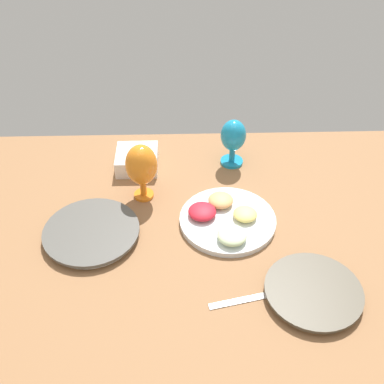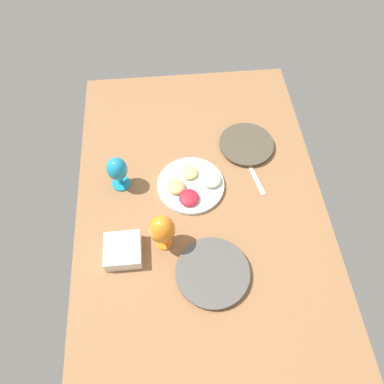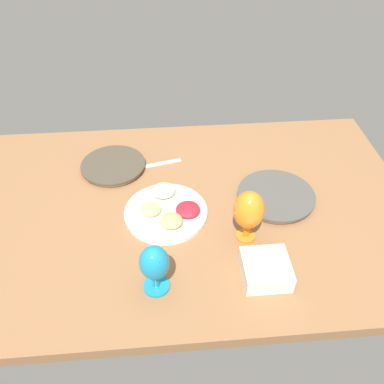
% 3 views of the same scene
% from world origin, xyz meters
% --- Properties ---
extents(ground_plane, '(1.60, 1.04, 0.04)m').
position_xyz_m(ground_plane, '(0.00, 0.00, -0.02)').
color(ground_plane, '#8C603D').
extents(dinner_plate_left, '(0.25, 0.25, 0.02)m').
position_xyz_m(dinner_plate_left, '(-0.28, 0.24, 0.01)').
color(dinner_plate_left, beige).
rests_on(dinner_plate_left, ground_plane).
extents(dinner_plate_right, '(0.28, 0.28, 0.02)m').
position_xyz_m(dinner_plate_right, '(0.31, 0.01, 0.01)').
color(dinner_plate_right, silver).
rests_on(dinner_plate_right, ground_plane).
extents(fruit_platter, '(0.29, 0.29, 0.05)m').
position_xyz_m(fruit_platter, '(-0.08, -0.03, 0.02)').
color(fruit_platter, silver).
rests_on(fruit_platter, ground_plane).
extents(hurricane_glass_orange, '(0.10, 0.10, 0.19)m').
position_xyz_m(hurricane_glass_orange, '(0.17, -0.16, 0.12)').
color(hurricane_glass_orange, orange).
rests_on(hurricane_glass_orange, ground_plane).
extents(hurricane_glass_blue, '(0.09, 0.09, 0.17)m').
position_xyz_m(hurricane_glass_blue, '(-0.13, -0.33, 0.10)').
color(hurricane_glass_blue, '#1A89B6').
rests_on(hurricane_glass_blue, ground_plane).
extents(square_bowl_white, '(0.14, 0.14, 0.06)m').
position_xyz_m(square_bowl_white, '(0.20, -0.32, 0.03)').
color(square_bowl_white, white).
rests_on(square_bowl_white, ground_plane).
extents(fork_by_left_plate, '(0.18, 0.06, 0.01)m').
position_xyz_m(fork_by_left_plate, '(-0.10, 0.25, 0.00)').
color(fork_by_left_plate, silver).
rests_on(fork_by_left_plate, ground_plane).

